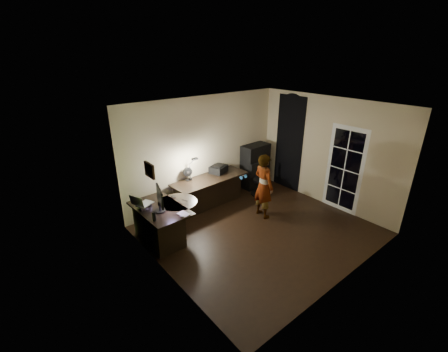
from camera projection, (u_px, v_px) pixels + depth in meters
floor at (259, 230)px, 6.61m from camera, size 4.50×4.00×0.01m
ceiling at (266, 107)px, 5.56m from camera, size 4.50×4.00×0.01m
wall_back at (205, 150)px, 7.52m from camera, size 4.50×0.01×2.70m
wall_front at (355, 212)px, 4.65m from camera, size 4.50×0.01×2.70m
wall_left at (163, 208)px, 4.77m from camera, size 0.01×4.00×2.70m
wall_right at (326, 152)px, 7.39m from camera, size 0.01×4.00×2.70m
green_wall_overlay at (164, 208)px, 4.78m from camera, size 0.00×4.00×2.70m
arched_doorway at (289, 144)px, 8.23m from camera, size 0.01×0.90×2.60m
french_door at (344, 170)px, 7.10m from camera, size 0.02×0.92×2.10m
framed_picture at (149, 170)px, 4.92m from camera, size 0.04×0.30×0.25m
desk_left at (161, 224)px, 6.12m from camera, size 0.85×1.35×0.77m
desk_right at (210, 192)px, 7.56m from camera, size 2.02×0.78×0.75m
cabinet at (255, 166)px, 8.56m from camera, size 0.85×0.45×1.24m
laptop_stand at (144, 207)px, 5.90m from camera, size 0.24×0.21×0.09m
laptop at (144, 199)px, 5.85m from camera, size 0.44×0.43×0.23m
monitor at (159, 203)px, 5.78m from camera, size 0.26×0.54×0.35m
mouse at (182, 216)px, 5.63m from camera, size 0.10×0.12×0.04m
phone at (173, 197)px, 6.41m from camera, size 0.06×0.12×0.01m
pen at (185, 200)px, 6.24m from camera, size 0.07×0.13×0.01m
speaker at (154, 216)px, 5.48m from camera, size 0.08×0.08×0.18m
notepad at (184, 214)px, 5.72m from camera, size 0.20×0.25×0.01m
desk_fan at (187, 174)px, 7.20m from camera, size 0.24×0.16×0.35m
headphones at (244, 177)px, 7.38m from camera, size 0.21×0.12×0.09m
printer at (218, 169)px, 7.73m from camera, size 0.53×0.48×0.20m
desk_lamp at (190, 167)px, 7.16m from camera, size 0.17×0.31×0.68m
office_chair at (260, 180)px, 8.11m from camera, size 0.49×0.49×0.85m
person at (264, 186)px, 6.91m from camera, size 0.41×0.58×1.55m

